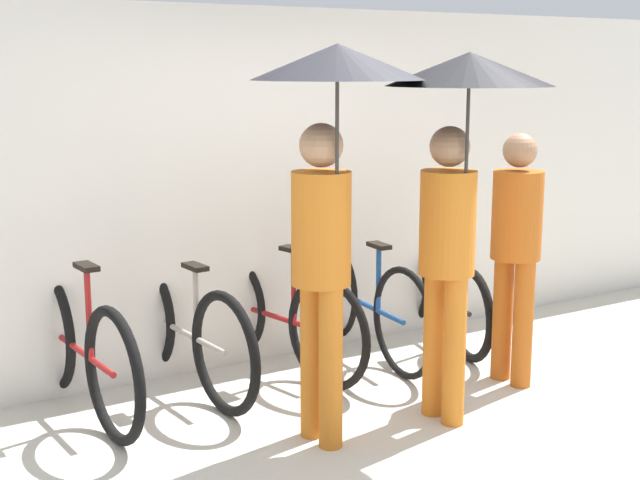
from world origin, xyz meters
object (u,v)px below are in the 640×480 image
object	(u,v)px
parked_bicycle_0	(80,349)
pedestrian_trailing	(516,240)
parked_bicycle_4	(438,294)
pedestrian_center	(460,146)
pedestrian_leading	(330,150)
parked_bicycle_3	(365,302)
parked_bicycle_1	(183,330)
parked_bicycle_2	(276,315)

from	to	relation	value
parked_bicycle_0	pedestrian_trailing	bearing A→B (deg)	-113.77
parked_bicycle_4	pedestrian_center	world-z (taller)	pedestrian_center
pedestrian_trailing	pedestrian_leading	bearing A→B (deg)	5.18
parked_bicycle_0	parked_bicycle_4	world-z (taller)	parked_bicycle_4
parked_bicycle_4	pedestrian_leading	bearing A→B (deg)	139.18
parked_bicycle_0	parked_bicycle_4	size ratio (longest dim) A/B	1.08
parked_bicycle_3	pedestrian_trailing	distance (m)	1.22
parked_bicycle_1	parked_bicycle_3	xyz separation A→B (m)	(1.37, -0.05, 0.00)
parked_bicycle_3	parked_bicycle_4	size ratio (longest dim) A/B	1.06
pedestrian_leading	pedestrian_center	distance (m)	0.78
parked_bicycle_0	pedestrian_trailing	xyz separation A→B (m)	(2.56, -0.94, 0.55)
parked_bicycle_1	parked_bicycle_4	size ratio (longest dim) A/B	1.08
parked_bicycle_1	parked_bicycle_0	bearing A→B (deg)	90.68
parked_bicycle_0	parked_bicycle_4	xyz separation A→B (m)	(2.73, 0.04, -0.04)
parked_bicycle_0	pedestrian_leading	size ratio (longest dim) A/B	0.84
parked_bicycle_0	parked_bicycle_3	size ratio (longest dim) A/B	1.02
pedestrian_trailing	pedestrian_center	bearing A→B (deg)	20.15
parked_bicycle_2	parked_bicycle_3	xyz separation A→B (m)	(0.68, -0.06, 0.01)
pedestrian_center	pedestrian_trailing	bearing A→B (deg)	-157.89
parked_bicycle_0	pedestrian_center	size ratio (longest dim) A/B	0.85
parked_bicycle_1	pedestrian_center	world-z (taller)	pedestrian_center
parked_bicycle_0	parked_bicycle_2	distance (m)	1.37
parked_bicycle_1	pedestrian_center	bearing A→B (deg)	-145.20
parked_bicycle_2	pedestrian_leading	xyz separation A→B (m)	(-0.35, -1.25, 1.24)
parked_bicycle_1	pedestrian_trailing	world-z (taller)	pedestrian_trailing
parked_bicycle_0	parked_bicycle_1	xyz separation A→B (m)	(0.68, 0.06, -0.01)
pedestrian_leading	parked_bicycle_1	bearing A→B (deg)	-78.52
parked_bicycle_0	pedestrian_leading	xyz separation A→B (m)	(1.01, -1.17, 1.22)
parked_bicycle_0	parked_bicycle_4	distance (m)	2.73
parked_bicycle_0	pedestrian_trailing	distance (m)	2.78
parked_bicycle_2	pedestrian_leading	distance (m)	1.79
parked_bicycle_2	pedestrian_trailing	size ratio (longest dim) A/B	1.06
parked_bicycle_4	pedestrian_leading	world-z (taller)	pedestrian_leading
parked_bicycle_4	parked_bicycle_0	bearing A→B (deg)	104.79
pedestrian_leading	parked_bicycle_3	bearing A→B (deg)	-134.66
pedestrian_center	pedestrian_leading	bearing A→B (deg)	-9.09
parked_bicycle_3	parked_bicycle_4	bearing A→B (deg)	-83.20
parked_bicycle_0	parked_bicycle_3	bearing A→B (deg)	-93.24
parked_bicycle_4	pedestrian_leading	distance (m)	2.46
parked_bicycle_3	pedestrian_leading	bearing A→B (deg)	143.37
pedestrian_center	parked_bicycle_0	bearing A→B (deg)	-36.94
parked_bicycle_2	parked_bicycle_0	bearing A→B (deg)	81.75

